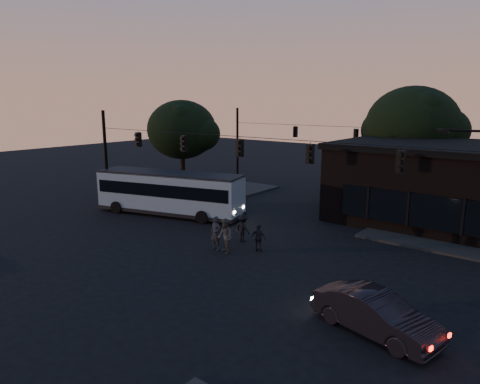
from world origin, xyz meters
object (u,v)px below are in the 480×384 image
Objects in this scene: pedestrian_c at (259,238)px; pedestrian_d at (243,228)px; pedestrian_b at (225,236)px; building at (457,184)px; car at (375,314)px; bus at (169,191)px; pedestrian_a at (216,233)px.

pedestrian_c is 1.93m from pedestrian_d.
building is at bearing 94.97° from pedestrian_b.
car is 2.38× the size of pedestrian_b.
pedestrian_c is (1.28, 1.36, -0.19)m from pedestrian_b.
pedestrian_b is at bearing 39.19° from pedestrian_c.
pedestrian_c is 0.94× the size of pedestrian_d.
pedestrian_b reaches higher than car.
bus is at bearing -21.16° from pedestrian_c.
pedestrian_a reaches higher than pedestrian_c.
pedestrian_b reaches higher than pedestrian_a.
bus is at bearing -167.98° from pedestrian_b.
bus reaches higher than pedestrian_d.
building is 9.40× the size of pedestrian_d.
building is 3.35× the size of car.
pedestrian_b is (8.51, -3.76, -0.79)m from bus.
building is 16.46m from pedestrian_b.
car is 9.34m from pedestrian_c.
pedestrian_b reaches higher than pedestrian_d.
pedestrian_d is at bearing -32.76° from pedestrian_c.
pedestrian_d is at bearing 75.04° from car.
pedestrian_b reaches higher than pedestrian_c.
building is at bearing 16.24° from car.
car is (1.14, -17.04, -1.95)m from building.
pedestrian_b is at bearing 113.47° from pedestrian_d.
pedestrian_c is at bearing 82.42° from pedestrian_b.
building is 14.92m from pedestrian_d.
car is at bearing -17.20° from pedestrian_a.
pedestrian_c is at bearing -29.55° from bus.
bus is at bearing 81.89° from car.
car is 10.01m from pedestrian_b.
pedestrian_a is at bearing -123.27° from building.
pedestrian_a is 1.17× the size of pedestrian_d.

